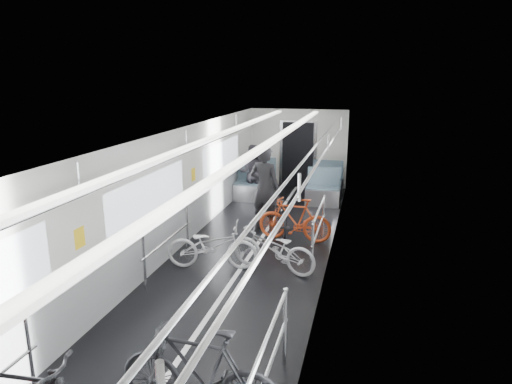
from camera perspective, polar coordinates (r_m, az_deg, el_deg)
car_shell at (r=9.21m, az=0.24°, el=0.09°), size 3.02×14.01×2.41m
bike_left_far at (r=8.30m, az=-5.51°, el=-6.68°), size 1.71×0.84×0.86m
bike_right_near at (r=4.92m, az=-7.05°, el=-21.58°), size 1.78×0.59×1.06m
bike_right_mid at (r=8.14m, az=2.14°, el=-7.10°), size 1.69×0.93×0.84m
bike_right_far at (r=9.60m, az=4.86°, el=-3.45°), size 1.58×0.55×0.93m
bike_aisle at (r=10.12m, az=3.20°, el=-2.53°), size 1.09×1.84×0.91m
person_standing at (r=10.16m, az=1.09°, el=0.50°), size 0.78×0.59×1.92m
person_seated at (r=12.68m, az=-0.46°, el=2.47°), size 0.82×0.67×1.55m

